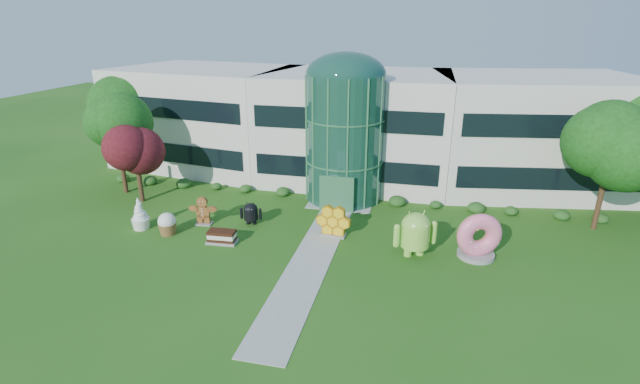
% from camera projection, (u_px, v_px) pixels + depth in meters
% --- Properties ---
extents(ground, '(140.00, 140.00, 0.00)m').
position_uv_depth(ground, '(306.00, 270.00, 26.86)').
color(ground, '#215114').
rests_on(ground, ground).
extents(building, '(46.00, 15.00, 9.30)m').
position_uv_depth(building, '(357.00, 126.00, 41.63)').
color(building, beige).
rests_on(building, ground).
extents(atrium, '(6.00, 6.00, 9.80)m').
position_uv_depth(atrium, '(345.00, 139.00, 36.08)').
color(atrium, '#194738').
rests_on(atrium, ground).
extents(walkway, '(2.40, 20.00, 0.04)m').
position_uv_depth(walkway, '(314.00, 254.00, 28.68)').
color(walkway, '#9E9E93').
rests_on(walkway, ground).
extents(tree_red, '(4.00, 4.00, 6.00)m').
position_uv_depth(tree_red, '(138.00, 165.00, 35.94)').
color(tree_red, '#3F0C14').
rests_on(tree_red, ground).
extents(trees_backdrop, '(52.00, 8.00, 8.40)m').
position_uv_depth(trees_backdrop, '(347.00, 144.00, 37.23)').
color(trees_backdrop, '#164110').
rests_on(trees_backdrop, ground).
extents(android_green, '(3.40, 2.92, 3.26)m').
position_uv_depth(android_green, '(415.00, 231.00, 28.02)').
color(android_green, '#8BD343').
rests_on(android_green, ground).
extents(android_black, '(1.74, 1.27, 1.85)m').
position_uv_depth(android_black, '(251.00, 212.00, 32.57)').
color(android_black, black).
rests_on(android_black, ground).
extents(donut, '(3.07, 2.12, 2.91)m').
position_uv_depth(donut, '(478.00, 235.00, 27.91)').
color(donut, '#E7577F').
rests_on(donut, ground).
extents(gingerbread, '(2.34, 1.07, 2.10)m').
position_uv_depth(gingerbread, '(203.00, 210.00, 32.50)').
color(gingerbread, brown).
rests_on(gingerbread, ground).
extents(ice_cream_sandwich, '(1.99, 1.08, 0.86)m').
position_uv_depth(ice_cream_sandwich, '(222.00, 237.00, 29.99)').
color(ice_cream_sandwich, black).
rests_on(ice_cream_sandwich, ground).
extents(honeycomb, '(2.55, 1.13, 1.95)m').
position_uv_depth(honeycomb, '(333.00, 222.00, 30.79)').
color(honeycomb, yellow).
rests_on(honeycomb, ground).
extents(froyo, '(1.33, 1.33, 2.26)m').
position_uv_depth(froyo, '(140.00, 213.00, 31.79)').
color(froyo, white).
rests_on(froyo, ground).
extents(cupcake, '(1.70, 1.70, 1.54)m').
position_uv_depth(cupcake, '(167.00, 224.00, 31.09)').
color(cupcake, white).
rests_on(cupcake, ground).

